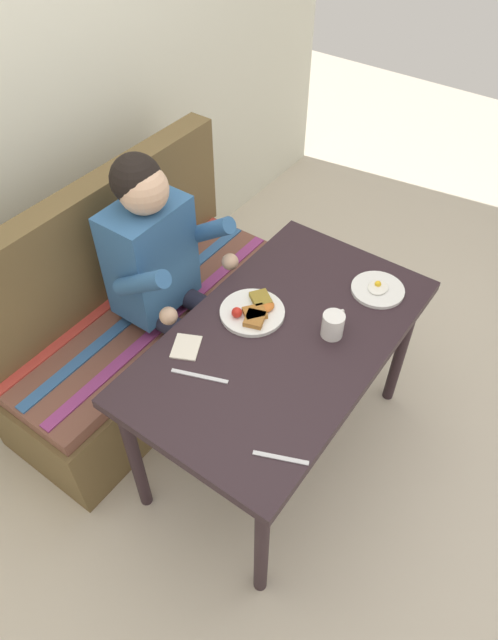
{
  "coord_description": "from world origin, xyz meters",
  "views": [
    {
      "loc": [
        -1.18,
        -0.7,
        2.23
      ],
      "look_at": [
        0.0,
        0.15,
        0.72
      ],
      "focal_mm": 31.73,
      "sensor_mm": 36.0,
      "label": 1
    }
  ],
  "objects": [
    {
      "name": "plate_breakfast",
      "position": [
        0.03,
        0.15,
        0.74
      ],
      "size": [
        0.24,
        0.24,
        0.05
      ],
      "color": "white",
      "rests_on": "table"
    },
    {
      "name": "person",
      "position": [
        0.02,
        0.59,
        0.74
      ],
      "size": [
        0.45,
        0.61,
        1.21
      ],
      "color": "#326095",
      "rests_on": "ground"
    },
    {
      "name": "ground_plane",
      "position": [
        0.0,
        0.0,
        0.0
      ],
      "size": [
        8.0,
        8.0,
        0.0
      ],
      "primitive_type": "plane",
      "color": "beige"
    },
    {
      "name": "table",
      "position": [
        0.0,
        0.0,
        0.65
      ],
      "size": [
        1.2,
        0.7,
        0.73
      ],
      "color": "#2B1D23",
      "rests_on": "ground"
    },
    {
      "name": "coffee_mug",
      "position": [
        0.11,
        -0.14,
        0.78
      ],
      "size": [
        0.12,
        0.08,
        0.1
      ],
      "color": "white",
      "rests_on": "table"
    },
    {
      "name": "plate_eggs",
      "position": [
        0.41,
        -0.17,
        0.74
      ],
      "size": [
        0.21,
        0.21,
        0.04
      ],
      "color": "white",
      "rests_on": "table"
    },
    {
      "name": "couch",
      "position": [
        0.0,
        0.76,
        0.33
      ],
      "size": [
        1.44,
        0.56,
        1.0
      ],
      "color": "brown",
      "rests_on": "ground"
    },
    {
      "name": "fork",
      "position": [
        -0.42,
        -0.27,
        0.73
      ],
      "size": [
        0.08,
        0.16,
        0.0
      ],
      "primitive_type": "cube",
      "rotation": [
        0.0,
        0.0,
        0.4
      ],
      "color": "silver",
      "rests_on": "table"
    },
    {
      "name": "napkin",
      "position": [
        -0.25,
        0.25,
        0.73
      ],
      "size": [
        0.14,
        0.13,
        0.01
      ],
      "primitive_type": "cube",
      "rotation": [
        0.0,
        0.0,
        0.46
      ],
      "color": "silver",
      "rests_on": "table"
    },
    {
      "name": "back_wall",
      "position": [
        0.0,
        1.27,
        1.3
      ],
      "size": [
        4.4,
        0.1,
        2.6
      ],
      "primitive_type": "cube",
      "color": "silver",
      "rests_on": "ground"
    },
    {
      "name": "knife",
      "position": [
        -0.32,
        0.13,
        0.73
      ],
      "size": [
        0.08,
        0.19,
        0.0
      ],
      "primitive_type": "cube",
      "rotation": [
        0.0,
        0.0,
        0.36
      ],
      "color": "silver",
      "rests_on": "table"
    }
  ]
}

